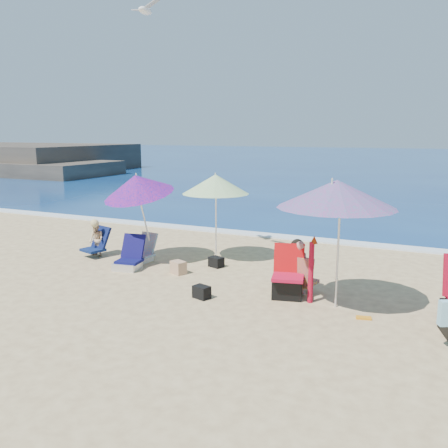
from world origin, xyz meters
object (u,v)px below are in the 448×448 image
at_px(person_center, 298,268).
at_px(seagull, 145,10).
at_px(furled_umbrella, 312,266).
at_px(chair_navy, 129,260).
at_px(camp_chair_left, 288,282).
at_px(umbrella_blue, 137,185).
at_px(chair_rainbow, 143,254).
at_px(umbrella_turquoise, 337,194).
at_px(umbrella_striped, 216,184).
at_px(person_left, 97,239).

bearing_deg(person_center, seagull, 166.66).
bearing_deg(furled_umbrella, chair_navy, 174.33).
relative_size(camp_chair_left, seagull, 0.99).
xyz_separation_m(person_center, seagull, (-3.59, 0.85, 4.78)).
bearing_deg(umbrella_blue, chair_rainbow, 92.14).
xyz_separation_m(umbrella_turquoise, camp_chair_left, (-0.81, 0.23, -1.59)).
bearing_deg(umbrella_striped, chair_navy, -134.85).
relative_size(umbrella_striped, chair_navy, 2.81).
relative_size(umbrella_blue, person_left, 2.39).
distance_m(umbrella_turquoise, person_center, 1.65).
bearing_deg(umbrella_striped, chair_rainbow, -152.89).
bearing_deg(umbrella_blue, person_left, 178.42).
relative_size(camp_chair_left, person_center, 0.95).
xyz_separation_m(umbrella_blue, furled_umbrella, (4.04, -0.89, -1.07)).
bearing_deg(umbrella_striped, person_center, -31.31).
bearing_deg(chair_navy, umbrella_turquoise, -6.92).
bearing_deg(person_center, chair_rainbow, 170.18).
distance_m(umbrella_blue, furled_umbrella, 4.27).
distance_m(furled_umbrella, chair_navy, 4.00).
relative_size(furled_umbrella, person_left, 1.32).
bearing_deg(seagull, umbrella_striped, 21.78).
xyz_separation_m(umbrella_blue, person_left, (-1.20, 0.03, -1.30)).
relative_size(umbrella_striped, umbrella_blue, 0.94).
bearing_deg(furled_umbrella, chair_rainbow, 165.92).
distance_m(umbrella_turquoise, chair_rainbow, 4.88).
relative_size(furled_umbrella, chair_rainbow, 1.87).
xyz_separation_m(umbrella_turquoise, umbrella_blue, (-4.42, 1.03, -0.17)).
height_order(chair_rainbow, camp_chair_left, camp_chair_left).
height_order(chair_navy, seagull, seagull).
xyz_separation_m(umbrella_striped, person_left, (-2.63, -0.83, -1.30)).
relative_size(person_center, seagull, 1.03).
relative_size(umbrella_turquoise, furled_umbrella, 2.09).
bearing_deg(chair_navy, camp_chair_left, -4.78).
distance_m(umbrella_striped, umbrella_blue, 1.67).
height_order(umbrella_turquoise, chair_navy, umbrella_turquoise).
bearing_deg(seagull, camp_chair_left, -17.85).
height_order(chair_navy, person_left, person_left).
bearing_deg(umbrella_blue, seagull, 70.93).
distance_m(umbrella_turquoise, seagull, 5.64).
height_order(umbrella_blue, seagull, seagull).
distance_m(furled_umbrella, camp_chair_left, 0.57).
height_order(umbrella_striped, umbrella_blue, umbrella_blue).
bearing_deg(seagull, chair_rainbow, -119.58).
bearing_deg(chair_rainbow, seagull, 60.42).
height_order(chair_rainbow, person_left, person_left).
relative_size(person_left, seagull, 0.94).
distance_m(umbrella_turquoise, person_left, 5.90).
height_order(umbrella_turquoise, person_center, umbrella_turquoise).
bearing_deg(person_left, umbrella_striped, 17.43).
bearing_deg(person_center, camp_chair_left, -109.46).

